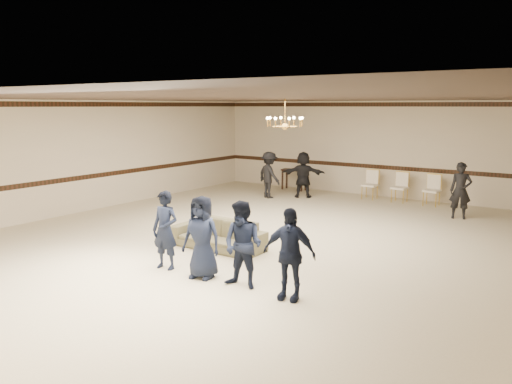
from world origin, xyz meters
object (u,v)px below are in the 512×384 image
boy_d (289,254)px  banquet_chair_left (370,185)px  boy_a (165,230)px  console_table (294,180)px  boy_b (202,237)px  adult_left (269,175)px  adult_right (461,191)px  banquet_chair_mid (400,188)px  settee (218,234)px  adult_mid (303,175)px  chandelier (285,113)px  banquet_chair_right (432,191)px  boy_c (243,245)px

boy_d → banquet_chair_left: bearing=94.2°
boy_a → console_table: 9.61m
boy_b → adult_left: 8.10m
adult_right → boy_a: bearing=-130.1°
boy_b → banquet_chair_mid: size_ratio=1.56×
boy_b → banquet_chair_mid: (0.48, 9.04, -0.27)m
settee → banquet_chair_mid: bearing=79.0°
adult_mid → adult_left: bearing=11.9°
chandelier → banquet_chair_right: chandelier is taller
boy_b → console_table: boy_b is taller
boy_c → banquet_chair_mid: size_ratio=1.56×
boy_b → adult_left: adult_left is taller
settee → boy_b: bearing=-59.4°
adult_left → banquet_chair_right: size_ratio=1.62×
boy_a → console_table: bearing=98.1°
adult_right → banquet_chair_mid: (-2.14, 1.37, -0.30)m
boy_d → banquet_chair_mid: bearing=88.1°
chandelier → adult_mid: chandelier is taller
banquet_chair_right → boy_d: bearing=-83.4°
boy_d → adult_mid: size_ratio=0.96×
boy_a → boy_c: bearing=-7.7°
adult_left → banquet_chair_mid: bearing=-136.0°
adult_right → banquet_chair_mid: 2.56m
banquet_chair_right → adult_right: bearing=-45.8°
boy_c → banquet_chair_right: boy_c is taller
settee → adult_mid: 6.62m
banquet_chair_mid → banquet_chair_left: bearing=-174.2°
boy_b → adult_right: bearing=60.1°
boy_a → banquet_chair_left: (0.38, 9.04, -0.27)m
banquet_chair_left → console_table: size_ratio=1.06×
boy_d → adult_right: (0.82, 7.66, 0.03)m
console_table → boy_c: bearing=-70.3°
boy_c → adult_right: bearing=73.5°
boy_c → console_table: size_ratio=1.65×
adult_left → banquet_chair_mid: adult_left is taller
chandelier → banquet_chair_right: (2.07, 5.28, -2.40)m
boy_c → settee: size_ratio=0.71×
boy_d → console_table: bearing=109.7°
adult_mid → banquet_chair_right: 4.09m
boy_a → adult_left: 7.77m
boy_a → adult_right: bearing=57.6°
boy_d → settee: (-2.76, 1.63, -0.44)m
adult_mid → banquet_chair_left: adult_mid is taller
chandelier → console_table: 6.69m
boy_c → banquet_chair_left: size_ratio=1.56×
banquet_chair_left → boy_c: bearing=-81.0°
boy_b → boy_d: size_ratio=1.00×
chandelier → boy_a: size_ratio=0.63×
chandelier → boy_b: chandelier is taller
boy_d → adult_mid: bearing=107.7°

